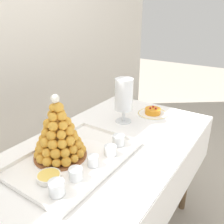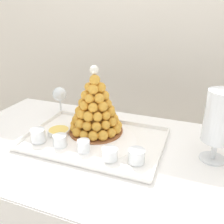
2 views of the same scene
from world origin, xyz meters
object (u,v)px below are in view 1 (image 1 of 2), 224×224
object	(u,v)px
dessert_cup_mid_right	(110,151)
macaron_goblet	(124,96)
serving_tray	(76,158)
dessert_cup_left	(57,188)
dessert_cup_centre	(93,161)
creme_brulee_ramekin	(49,177)
dessert_cup_mid_left	(76,174)
fruit_tart_plate	(153,112)
croquembouche	(59,134)
dessert_cup_right	(118,140)

from	to	relation	value
dessert_cup_mid_right	macaron_goblet	size ratio (longest dim) A/B	0.22
serving_tray	macaron_goblet	xyz separation A→B (m)	(0.48, 0.03, 0.17)
serving_tray	dessert_cup_left	world-z (taller)	dessert_cup_left
dessert_cup_left	dessert_cup_centre	bearing A→B (deg)	-0.20
dessert_cup_centre	macaron_goblet	world-z (taller)	macaron_goblet
dessert_cup_left	creme_brulee_ramekin	xyz separation A→B (m)	(0.04, 0.09, -0.01)
dessert_cup_left	serving_tray	bearing A→B (deg)	25.30
dessert_cup_mid_right	macaron_goblet	world-z (taller)	macaron_goblet
dessert_cup_mid_right	dessert_cup_mid_left	bearing A→B (deg)	175.96
creme_brulee_ramekin	fruit_tart_plate	xyz separation A→B (m)	(0.86, -0.06, -0.01)
croquembouche	creme_brulee_ramekin	xyz separation A→B (m)	(-0.15, -0.08, -0.11)
serving_tray	croquembouche	xyz separation A→B (m)	(-0.03, 0.07, 0.12)
creme_brulee_ramekin	dessert_cup_right	bearing A→B (deg)	-12.73
creme_brulee_ramekin	dessert_cup_mid_right	bearing A→B (deg)	-19.95
dessert_cup_mid_left	dessert_cup_centre	xyz separation A→B (m)	(0.11, -0.00, 0.00)
macaron_goblet	fruit_tart_plate	distance (m)	0.28
serving_tray	dessert_cup_centre	bearing A→B (deg)	-90.25
creme_brulee_ramekin	fruit_tart_plate	distance (m)	0.87
dessert_cup_centre	fruit_tart_plate	bearing A→B (deg)	2.59
croquembouche	dessert_cup_right	distance (m)	0.31
dessert_cup_centre	macaron_goblet	size ratio (longest dim) A/B	0.18
fruit_tart_plate	dessert_cup_mid_left	bearing A→B (deg)	-177.93
dessert_cup_left	dessert_cup_right	size ratio (longest dim) A/B	0.99
dessert_cup_left	creme_brulee_ramekin	distance (m)	0.10
dessert_cup_left	dessert_cup_mid_right	xyz separation A→B (m)	(0.33, -0.01, -0.01)
dessert_cup_right	serving_tray	bearing A→B (deg)	155.28
serving_tray	croquembouche	size ratio (longest dim) A/B	1.91
dessert_cup_mid_left	dessert_cup_centre	distance (m)	0.11
serving_tray	fruit_tart_plate	size ratio (longest dim) A/B	2.92
dessert_cup_centre	fruit_tart_plate	xyz separation A→B (m)	(0.69, 0.03, -0.02)
dessert_cup_right	dessert_cup_left	bearing A→B (deg)	-179.62
dessert_cup_left	dessert_cup_centre	size ratio (longest dim) A/B	1.20
dessert_cup_mid_right	fruit_tart_plate	bearing A→B (deg)	4.49
dessert_cup_left	dessert_cup_centre	world-z (taller)	dessert_cup_left
dessert_cup_mid_left	dessert_cup_mid_right	distance (m)	0.23
croquembouche	dessert_cup_centre	distance (m)	0.20
croquembouche	creme_brulee_ramekin	distance (m)	0.20
dessert_cup_centre	dessert_cup_right	world-z (taller)	dessert_cup_right
dessert_cup_mid_right	macaron_goblet	bearing A→B (deg)	22.39
macaron_goblet	fruit_tart_plate	xyz separation A→B (m)	(0.21, -0.11, -0.16)
creme_brulee_ramekin	dessert_cup_centre	bearing A→B (deg)	-27.86
dessert_cup_mid_right	dessert_cup_left	bearing A→B (deg)	177.51
dessert_cup_left	dessert_cup_right	distance (m)	0.43
dessert_cup_left	fruit_tart_plate	xyz separation A→B (m)	(0.91, 0.03, -0.02)
dessert_cup_centre	creme_brulee_ramekin	size ratio (longest dim) A/B	0.51
dessert_cup_mid_right	fruit_tart_plate	world-z (taller)	fruit_tart_plate
dessert_cup_mid_left	macaron_goblet	xyz separation A→B (m)	(0.59, 0.13, 0.14)
dessert_cup_right	macaron_goblet	distance (m)	0.33
dessert_cup_mid_left	dessert_cup_mid_right	xyz separation A→B (m)	(0.23, -0.02, -0.00)
dessert_cup_left	dessert_cup_right	xyz separation A→B (m)	(0.43, 0.00, -0.00)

